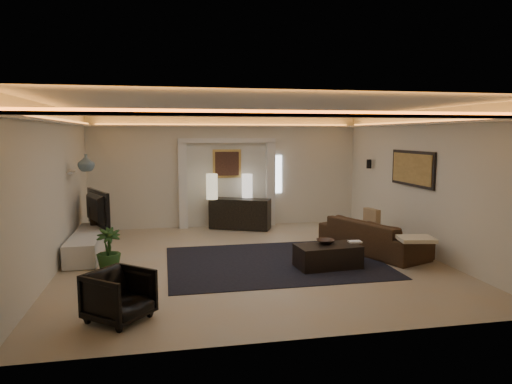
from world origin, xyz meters
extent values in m
plane|color=#A99F8C|center=(0.00, 0.00, 0.00)|extent=(7.00, 7.00, 0.00)
plane|color=white|center=(0.00, 0.00, 2.90)|extent=(7.00, 7.00, 0.00)
plane|color=silver|center=(0.00, 3.50, 1.45)|extent=(7.00, 0.00, 7.00)
plane|color=silver|center=(0.00, -3.50, 1.45)|extent=(7.00, 0.00, 7.00)
plane|color=silver|center=(-3.50, 0.00, 1.45)|extent=(0.00, 7.00, 7.00)
plane|color=silver|center=(3.50, 0.00, 1.45)|extent=(0.00, 7.00, 7.00)
cube|color=silver|center=(0.00, 0.00, 2.62)|extent=(7.00, 7.00, 0.04)
cube|color=white|center=(1.35, 3.48, 1.35)|extent=(0.25, 0.03, 1.00)
cube|color=black|center=(0.40, -0.20, 0.01)|extent=(4.00, 3.00, 0.01)
cube|color=silver|center=(-1.15, 3.40, 1.10)|extent=(0.22, 0.20, 2.20)
cube|color=silver|center=(1.15, 3.40, 1.10)|extent=(0.22, 0.20, 2.20)
cube|color=silver|center=(0.00, 3.40, 2.25)|extent=(2.52, 0.20, 0.12)
cube|color=tan|center=(0.00, 3.47, 1.65)|extent=(0.74, 0.04, 0.74)
cube|color=#4C2D1E|center=(0.00, 3.44, 1.65)|extent=(0.62, 0.02, 0.62)
cube|color=black|center=(3.47, 0.30, 1.70)|extent=(0.04, 1.64, 0.74)
cube|color=tan|center=(3.44, 0.30, 1.70)|extent=(0.02, 1.50, 0.62)
cylinder|color=black|center=(3.38, 2.20, 1.68)|extent=(0.12, 0.12, 0.22)
cube|color=silver|center=(-3.44, 1.40, 1.65)|extent=(0.10, 0.55, 0.04)
cube|color=black|center=(0.26, 2.99, 0.40)|extent=(1.59, 1.08, 0.76)
cylinder|color=beige|center=(-0.44, 3.06, 1.09)|extent=(0.33, 0.33, 0.64)
cylinder|color=white|center=(0.49, 3.22, 1.09)|extent=(0.36, 0.36, 0.61)
cube|color=silver|center=(-3.15, 1.08, 0.22)|extent=(0.58, 2.28, 0.43)
imported|color=black|center=(-3.15, 1.77, 0.84)|extent=(1.31, 0.71, 0.78)
cylinder|color=black|center=(-3.15, 1.94, 0.64)|extent=(0.16, 0.16, 0.41)
imported|color=#455565|center=(-3.14, 1.26, 1.84)|extent=(0.38, 0.38, 0.34)
imported|color=#1E3C16|center=(-2.62, -0.13, 0.38)|extent=(0.48, 0.48, 0.75)
imported|color=#45321B|center=(2.55, 0.14, 0.34)|extent=(2.50, 1.70, 0.68)
cube|color=silver|center=(2.78, -1.12, 0.55)|extent=(0.69, 0.60, 0.07)
cube|color=#A0825A|center=(2.88, 0.92, 0.55)|extent=(0.23, 0.46, 0.44)
cube|color=black|center=(1.26, -0.73, 0.21)|extent=(1.18, 0.71, 0.42)
imported|color=#34251D|center=(1.26, -0.61, 0.45)|extent=(0.35, 0.35, 0.08)
cube|color=white|center=(1.83, -0.63, 0.42)|extent=(0.24, 0.18, 0.03)
imported|color=#36261A|center=(-2.22, -2.49, 0.33)|extent=(1.01, 1.01, 0.66)
camera|label=1|loc=(-1.62, -8.51, 2.41)|focal=32.52mm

